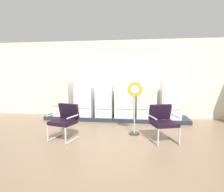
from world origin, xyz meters
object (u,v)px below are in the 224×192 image
object	(u,v)px
refrigerator_3	(124,97)
refrigerator_5	(171,97)
refrigerator_1	(84,97)
armchair_right	(163,120)
refrigerator_0	(63,93)
sign_stand	(135,110)
refrigerator_4	(146,97)
refrigerator_2	(105,98)
armchair_left	(65,119)

from	to	relation	value
refrigerator_3	refrigerator_5	bearing A→B (deg)	0.56
refrigerator_3	refrigerator_1	bearing A→B (deg)	-179.94
refrigerator_5	armchair_right	bearing A→B (deg)	-104.51
refrigerator_5	refrigerator_0	bearing A→B (deg)	179.83
refrigerator_1	sign_stand	size ratio (longest dim) A/B	0.91
refrigerator_0	refrigerator_5	distance (m)	4.06
refrigerator_0	refrigerator_4	xyz separation A→B (m)	(3.20, -0.03, -0.09)
refrigerator_1	refrigerator_5	world-z (taller)	refrigerator_5
refrigerator_0	refrigerator_1	xyz separation A→B (m)	(0.85, -0.03, -0.13)
armchair_right	sign_stand	xyz separation A→B (m)	(-0.75, 0.44, 0.17)
refrigerator_2	refrigerator_4	distance (m)	1.56
refrigerator_0	armchair_left	bearing A→B (deg)	-67.15
refrigerator_5	refrigerator_1	bearing A→B (deg)	-179.68
armchair_right	refrigerator_4	bearing A→B (deg)	99.74
refrigerator_1	refrigerator_3	size ratio (longest dim) A/B	0.94
refrigerator_3	refrigerator_4	size ratio (longest dim) A/B	1.01
refrigerator_3	armchair_left	bearing A→B (deg)	-123.13
refrigerator_0	sign_stand	world-z (taller)	refrigerator_0
refrigerator_1	sign_stand	xyz separation A→B (m)	(1.94, -1.56, -0.16)
armchair_left	refrigerator_0	bearing A→B (deg)	112.85
refrigerator_3	refrigerator_4	xyz separation A→B (m)	(0.81, -0.01, -0.01)
armchair_left	armchair_right	distance (m)	2.60
refrigerator_4	refrigerator_1	bearing A→B (deg)	179.92
refrigerator_1	refrigerator_4	world-z (taller)	refrigerator_4
refrigerator_5	armchair_right	xyz separation A→B (m)	(-0.52, -2.02, -0.39)
refrigerator_0	refrigerator_3	bearing A→B (deg)	-0.68
armchair_right	sign_stand	distance (m)	0.88
sign_stand	refrigerator_5	bearing A→B (deg)	51.23
refrigerator_5	armchair_left	xyz separation A→B (m)	(-3.12, -2.23, -0.39)
refrigerator_5	refrigerator_4	bearing A→B (deg)	-178.58
refrigerator_1	refrigerator_5	size ratio (longest dim) A/B	0.92
refrigerator_0	refrigerator_3	world-z (taller)	refrigerator_0
refrigerator_2	sign_stand	xyz separation A→B (m)	(1.16, -1.59, -0.15)
refrigerator_0	refrigerator_1	size ratio (longest dim) A/B	1.16
refrigerator_5	sign_stand	xyz separation A→B (m)	(-1.27, -1.58, -0.22)
refrigerator_5	sign_stand	world-z (taller)	refrigerator_5
refrigerator_2	refrigerator_3	world-z (taller)	refrigerator_3
refrigerator_1	refrigerator_2	size ratio (longest dim) A/B	1.01
refrigerator_3	refrigerator_5	distance (m)	1.67
refrigerator_2	armchair_right	world-z (taller)	refrigerator_2
refrigerator_2	armchair_right	bearing A→B (deg)	-46.76
refrigerator_1	armchair_right	xyz separation A→B (m)	(2.69, -2.00, -0.33)
refrigerator_2	sign_stand	distance (m)	1.97
refrigerator_1	refrigerator_4	distance (m)	2.34
armchair_left	armchair_right	bearing A→B (deg)	4.66
refrigerator_2	armchair_right	distance (m)	2.80
refrigerator_3	armchair_left	size ratio (longest dim) A/B	1.55
refrigerator_5	armchair_right	world-z (taller)	refrigerator_5
refrigerator_0	armchair_right	size ratio (longest dim) A/B	1.71
refrigerator_4	sign_stand	bearing A→B (deg)	-104.51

